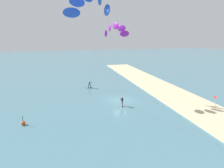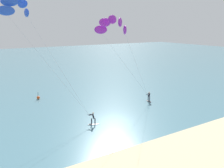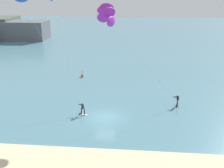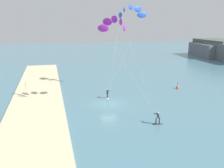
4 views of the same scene
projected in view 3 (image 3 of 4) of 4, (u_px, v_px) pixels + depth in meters
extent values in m
plane|color=slate|center=(105.00, 117.00, 33.04)|extent=(240.00, 240.00, 0.00)
ellipsoid|color=white|center=(83.00, 114.00, 33.73)|extent=(1.53, 0.89, 0.08)
cube|color=black|center=(80.00, 113.00, 33.89)|extent=(0.37, 0.37, 0.02)
cylinder|color=black|center=(84.00, 112.00, 33.49)|extent=(0.14, 0.14, 0.78)
cylinder|color=black|center=(81.00, 111.00, 33.67)|extent=(0.14, 0.14, 0.78)
cube|color=black|center=(83.00, 106.00, 33.34)|extent=(0.41, 0.40, 0.63)
sphere|color=tan|center=(83.00, 103.00, 33.19)|extent=(0.20, 0.20, 0.20)
cylinder|color=black|center=(80.00, 104.00, 33.67)|extent=(0.43, 0.39, 0.03)
cylinder|color=black|center=(81.00, 105.00, 33.40)|extent=(0.60, 0.29, 0.15)
cylinder|color=black|center=(82.00, 104.00, 33.54)|extent=(0.35, 0.58, 0.15)
cylinder|color=#B2B2B7|center=(65.00, 49.00, 35.25)|extent=(5.08, 7.62, 12.55)
cylinder|color=#B2B2B7|center=(51.00, 52.00, 33.80)|extent=(8.10, 4.26, 12.55)
ellipsoid|color=#333338|center=(177.00, 106.00, 36.23)|extent=(0.57, 1.54, 0.08)
cube|color=black|center=(177.00, 106.00, 35.84)|extent=(0.32, 0.32, 0.02)
cylinder|color=black|center=(177.00, 102.00, 36.28)|extent=(0.14, 0.14, 0.78)
cylinder|color=black|center=(177.00, 103.00, 35.88)|extent=(0.14, 0.14, 0.78)
cube|color=black|center=(178.00, 98.00, 35.84)|extent=(0.34, 0.36, 0.63)
sphere|color=beige|center=(178.00, 95.00, 35.70)|extent=(0.20, 0.20, 0.20)
cylinder|color=black|center=(174.00, 97.00, 35.66)|extent=(0.53, 0.22, 0.03)
cylinder|color=black|center=(177.00, 97.00, 35.61)|extent=(0.51, 0.47, 0.15)
cylinder|color=black|center=(176.00, 97.00, 35.81)|extent=(0.60, 0.11, 0.15)
ellipsoid|color=purple|center=(103.00, 18.00, 31.42)|extent=(1.66, 1.00, 1.10)
ellipsoid|color=purple|center=(104.00, 10.00, 30.46)|extent=(1.69, 0.39, 1.10)
ellipsoid|color=purple|center=(107.00, 8.00, 29.24)|extent=(1.69, 0.87, 1.10)
ellipsoid|color=purple|center=(109.00, 12.00, 28.26)|extent=(1.45, 1.37, 1.10)
ellipsoid|color=purple|center=(111.00, 22.00, 27.93)|extent=(1.00, 1.66, 1.10)
cylinder|color=#B2B2B7|center=(141.00, 61.00, 33.59)|extent=(9.54, 1.42, 10.39)
cylinder|color=#B2B2B7|center=(146.00, 65.00, 31.84)|extent=(8.23, 5.05, 10.39)
sphere|color=#EA5119|center=(82.00, 75.00, 47.90)|extent=(0.56, 0.56, 0.56)
cylinder|color=#262628|center=(82.00, 72.00, 47.68)|extent=(0.06, 0.06, 0.70)
sphere|color=#F2F2CC|center=(82.00, 70.00, 47.54)|extent=(0.12, 0.12, 0.12)
cube|color=#565B60|center=(15.00, 30.00, 82.65)|extent=(20.53, 8.45, 5.64)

